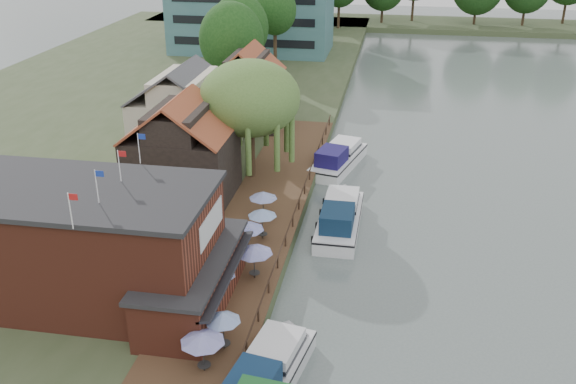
# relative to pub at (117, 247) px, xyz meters

# --- Properties ---
(ground) EXTENTS (260.00, 260.00, 0.00)m
(ground) POSITION_rel_pub_xyz_m (14.00, 1.00, -4.65)
(ground) COLOR #525F5C
(ground) RESTS_ON ground
(land_bank) EXTENTS (50.00, 140.00, 1.00)m
(land_bank) POSITION_rel_pub_xyz_m (-16.00, 36.00, -4.15)
(land_bank) COLOR #384728
(land_bank) RESTS_ON ground
(quay_deck) EXTENTS (6.00, 50.00, 0.10)m
(quay_deck) POSITION_rel_pub_xyz_m (6.00, 11.00, -3.60)
(quay_deck) COLOR #47301E
(quay_deck) RESTS_ON land_bank
(quay_rail) EXTENTS (0.20, 49.00, 1.00)m
(quay_rail) POSITION_rel_pub_xyz_m (8.70, 11.50, -3.15)
(quay_rail) COLOR black
(quay_rail) RESTS_ON land_bank
(pub) EXTENTS (20.00, 11.00, 7.30)m
(pub) POSITION_rel_pub_xyz_m (0.00, 0.00, 0.00)
(pub) COLOR maroon
(pub) RESTS_ON land_bank
(hotel_block) EXTENTS (25.40, 12.40, 12.30)m
(hotel_block) POSITION_rel_pub_xyz_m (-8.00, 71.00, 2.50)
(hotel_block) COLOR #38666B
(hotel_block) RESTS_ON land_bank
(cottage_a) EXTENTS (8.60, 7.60, 8.50)m
(cottage_a) POSITION_rel_pub_xyz_m (-1.00, 15.00, 0.60)
(cottage_a) COLOR black
(cottage_a) RESTS_ON land_bank
(cottage_b) EXTENTS (9.60, 8.60, 8.50)m
(cottage_b) POSITION_rel_pub_xyz_m (-4.00, 25.00, 0.60)
(cottage_b) COLOR beige
(cottage_b) RESTS_ON land_bank
(cottage_c) EXTENTS (7.60, 7.60, 8.50)m
(cottage_c) POSITION_rel_pub_xyz_m (0.00, 34.00, 0.60)
(cottage_c) COLOR black
(cottage_c) RESTS_ON land_bank
(willow) EXTENTS (8.60, 8.60, 10.43)m
(willow) POSITION_rel_pub_xyz_m (3.50, 20.00, 1.56)
(willow) COLOR #476B2D
(willow) RESTS_ON land_bank
(umbrella_0) EXTENTS (2.34, 2.34, 2.38)m
(umbrella_0) POSITION_rel_pub_xyz_m (6.85, -5.65, -2.36)
(umbrella_0) COLOR navy
(umbrella_0) RESTS_ON quay_deck
(umbrella_1) EXTENTS (1.96, 1.96, 2.38)m
(umbrella_1) POSITION_rel_pub_xyz_m (7.40, -3.75, -2.36)
(umbrella_1) COLOR #1B4394
(umbrella_1) RESTS_ON quay_deck
(umbrella_2) EXTENTS (2.05, 2.05, 2.38)m
(umbrella_2) POSITION_rel_pub_xyz_m (5.95, 0.63, -2.36)
(umbrella_2) COLOR navy
(umbrella_2) RESTS_ON quay_deck
(umbrella_3) EXTENTS (2.44, 2.44, 2.38)m
(umbrella_3) POSITION_rel_pub_xyz_m (7.45, 3.59, -2.36)
(umbrella_3) COLOR navy
(umbrella_3) RESTS_ON quay_deck
(umbrella_4) EXTENTS (2.43, 2.43, 2.38)m
(umbrella_4) POSITION_rel_pub_xyz_m (6.24, 6.66, -2.36)
(umbrella_4) COLOR #1C289C
(umbrella_4) RESTS_ON quay_deck
(umbrella_5) EXTENTS (2.09, 2.09, 2.38)m
(umbrella_5) POSITION_rel_pub_xyz_m (6.87, 8.83, -2.36)
(umbrella_5) COLOR #1B4D99
(umbrella_5) RESTS_ON quay_deck
(umbrella_6) EXTENTS (2.16, 2.16, 2.38)m
(umbrella_6) POSITION_rel_pub_xyz_m (6.32, 11.74, -2.36)
(umbrella_6) COLOR navy
(umbrella_6) RESTS_ON quay_deck
(cruiser_0) EXTENTS (4.87, 10.23, 2.38)m
(cruiser_0) POSITION_rel_pub_xyz_m (10.01, -5.21, -3.46)
(cruiser_0) COLOR silver
(cruiser_0) RESTS_ON ground
(cruiser_1) EXTENTS (3.47, 10.61, 2.60)m
(cruiser_1) POSITION_rel_pub_xyz_m (12.00, 13.40, -3.35)
(cruiser_1) COLOR silver
(cruiser_1) RESTS_ON ground
(cruiser_2) EXTENTS (5.68, 10.78, 2.51)m
(cruiser_2) POSITION_rel_pub_xyz_m (10.63, 25.90, -3.40)
(cruiser_2) COLOR white
(cruiser_2) RESTS_ON ground
(bank_tree_0) EXTENTS (7.70, 7.70, 11.72)m
(bank_tree_0) POSITION_rel_pub_xyz_m (-4.10, 43.35, 2.21)
(bank_tree_0) COLOR #143811
(bank_tree_0) RESTS_ON land_bank
(bank_tree_1) EXTENTS (7.48, 7.48, 11.68)m
(bank_tree_1) POSITION_rel_pub_xyz_m (-4.84, 50.37, 2.19)
(bank_tree_1) COLOR #143811
(bank_tree_1) RESTS_ON land_bank
(bank_tree_2) EXTENTS (6.04, 6.04, 11.88)m
(bank_tree_2) POSITION_rel_pub_xyz_m (-1.89, 59.00, 2.29)
(bank_tree_2) COLOR #143811
(bank_tree_2) RESTS_ON land_bank
(bank_tree_3) EXTENTS (6.56, 6.56, 13.66)m
(bank_tree_3) POSITION_rel_pub_xyz_m (0.62, 78.22, 3.18)
(bank_tree_3) COLOR #143811
(bank_tree_3) RESTS_ON land_bank
(bank_tree_4) EXTENTS (6.81, 6.81, 11.94)m
(bank_tree_4) POSITION_rel_pub_xyz_m (-0.49, 86.01, 2.32)
(bank_tree_4) COLOR #143811
(bank_tree_4) RESTS_ON land_bank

